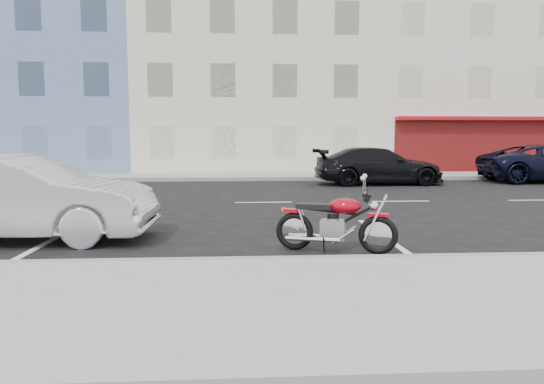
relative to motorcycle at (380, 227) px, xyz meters
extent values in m
plane|color=black|center=(0.47, 6.31, -0.44)|extent=(120.00, 120.00, 0.00)
cube|color=gray|center=(-4.53, -2.39, -0.37)|extent=(80.00, 3.40, 0.15)
cube|color=gray|center=(-4.53, 15.01, -0.37)|extent=(80.00, 3.40, 0.15)
cube|color=gray|center=(-4.53, -0.69, -0.36)|extent=(80.00, 0.12, 0.16)
cube|color=gray|center=(-4.53, 13.31, -0.36)|extent=(80.00, 0.12, 0.16)
cube|color=#5F76A5|center=(-13.53, 22.61, 6.06)|extent=(12.00, 12.00, 13.00)
cube|color=beige|center=(-1.53, 22.61, 5.31)|extent=(12.00, 12.00, 11.50)
cube|color=beige|center=(11.47, 22.61, 5.81)|extent=(14.00, 12.00, 12.50)
torus|color=black|center=(0.63, -0.20, -0.15)|extent=(0.62, 0.28, 0.61)
torus|color=black|center=(-0.63, 0.20, -0.15)|extent=(0.62, 0.28, 0.61)
cube|color=#9E0512|center=(0.63, -0.20, 0.17)|extent=(0.33, 0.21, 0.05)
cube|color=#9E0512|center=(-0.67, 0.21, 0.19)|extent=(0.31, 0.22, 0.05)
cube|color=gray|center=(-0.04, 0.01, -0.10)|extent=(0.45, 0.38, 0.31)
ellipsoid|color=#9E0512|center=(0.13, -0.04, 0.29)|extent=(0.58, 0.45, 0.25)
cube|color=black|center=(-0.33, 0.11, 0.27)|extent=(0.61, 0.40, 0.08)
cylinder|color=silver|center=(0.43, -0.14, 0.50)|extent=(0.23, 0.62, 0.03)
sphere|color=silver|center=(0.55, -0.18, 0.31)|extent=(0.16, 0.16, 0.16)
cylinder|color=silver|center=(-0.37, -0.02, -0.24)|extent=(0.85, 0.34, 0.07)
cylinder|color=silver|center=(-0.29, 0.23, -0.24)|extent=(0.85, 0.34, 0.07)
cylinder|color=silver|center=(0.59, -0.19, 0.12)|extent=(0.35, 0.15, 0.73)
cylinder|color=black|center=(0.15, -0.05, 0.06)|extent=(0.72, 0.27, 0.45)
imported|color=#AFB2B7|center=(-6.06, 1.43, 0.32)|extent=(4.69, 1.72, 1.53)
imported|color=black|center=(3.24, 11.50, 0.28)|extent=(5.08, 2.18, 1.46)
camera|label=1|loc=(-2.13, -7.29, 1.36)|focal=32.00mm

